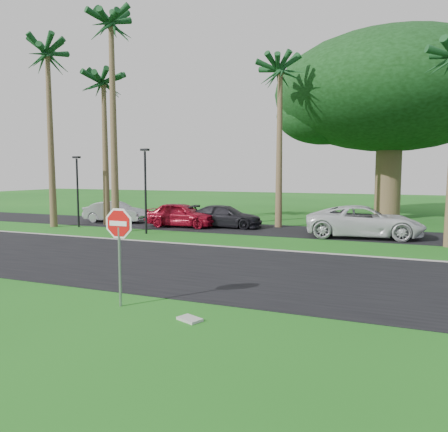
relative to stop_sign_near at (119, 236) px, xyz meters
name	(u,v)px	position (x,y,z in m)	size (l,w,h in m)	color
ground	(164,278)	(-0.50, 3.00, -1.77)	(120.00, 120.00, 0.00)	#185615
road	(191,265)	(-0.50, 5.00, -1.76)	(120.00, 8.00, 0.02)	black
parking_strip	(272,230)	(-0.50, 15.50, -1.76)	(120.00, 5.00, 0.02)	black
curb	(232,247)	(-0.50, 9.05, -1.74)	(120.00, 0.12, 0.06)	gray
stop_sign_near	(119,236)	(0.00, 0.00, 0.00)	(1.05, 0.07, 2.62)	gray
palm_left_far	(47,59)	(-13.50, 12.00, 8.36)	(5.00, 5.00, 11.50)	brown
palm_left_mid	(104,87)	(-11.00, 14.00, 6.90)	(5.00, 5.00, 10.00)	brown
palm_left_near	(111,29)	(-8.50, 11.50, 9.33)	(5.00, 5.00, 12.50)	brown
palm_center	(280,74)	(-0.50, 17.00, 7.39)	(5.00, 5.00, 10.50)	brown
canopy_tree	(391,94)	(5.50, 25.00, 7.17)	(16.50, 16.50, 13.12)	brown
streetlight_left	(77,187)	(-12.00, 12.50, 0.72)	(0.45, 0.25, 4.34)	black
streetlight_right	(145,185)	(-6.50, 11.50, 0.88)	(0.45, 0.25, 4.64)	black
car_silver	(115,212)	(-11.39, 15.40, -1.08)	(1.47, 4.22, 1.39)	#9D9EA4
car_red	(181,215)	(-6.08, 14.82, -1.02)	(1.78, 4.43, 1.51)	maroon
car_dark	(225,217)	(-3.48, 15.65, -1.11)	(1.85, 4.56, 1.32)	black
car_minivan	(364,222)	(4.73, 14.52, -0.96)	(2.71, 5.87, 1.63)	silver
utility_slab	(190,319)	(2.09, -0.30, -1.74)	(0.55, 0.35, 0.06)	#A1A29A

